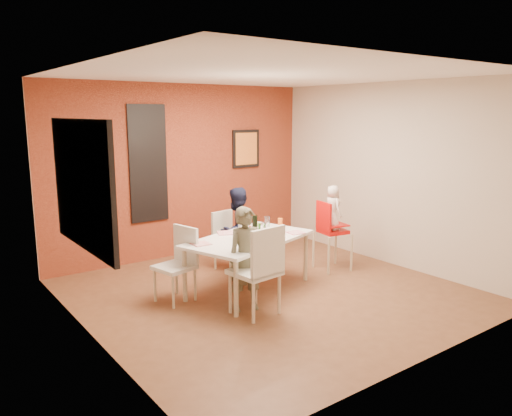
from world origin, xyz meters
TOP-DOWN VIEW (x-y plane):
  - ground at (0.00, 0.00)m, footprint 4.50×4.50m
  - ceiling at (0.00, 0.00)m, footprint 4.50×4.50m
  - wall_back at (0.00, 2.25)m, footprint 4.50×0.02m
  - wall_front at (0.00, -2.25)m, footprint 4.50×0.02m
  - wall_left at (-2.25, 0.00)m, footprint 0.02×4.50m
  - wall_right at (2.25, 0.00)m, footprint 0.02×4.50m
  - brick_accent_wall at (0.00, 2.23)m, footprint 4.50×0.02m
  - picture_window_frame at (-2.22, 0.20)m, footprint 0.05×1.70m
  - picture_window_pane at (-2.21, 0.20)m, footprint 0.02×1.55m
  - glassblock_strip at (-0.60, 2.21)m, footprint 0.55×0.03m
  - glassblock_surround at (-0.60, 2.21)m, footprint 0.60×0.03m
  - art_print_frame at (1.20, 2.21)m, footprint 0.54×0.03m
  - art_print_canvas at (1.20, 2.19)m, footprint 0.44×0.01m
  - dining_table at (-0.17, 0.23)m, footprint 1.88×1.40m
  - chair_near at (-0.55, -0.52)m, footprint 0.53×0.53m
  - chair_far at (0.12, 1.18)m, footprint 0.45×0.45m
  - chair_left at (-1.03, 0.47)m, footprint 0.50×0.50m
  - high_chair at (1.28, 0.23)m, footprint 0.49×0.49m
  - child_near at (-0.56, -0.27)m, footprint 0.50×0.39m
  - child_far at (0.13, 0.94)m, footprint 0.70×0.60m
  - toddler at (1.30, 0.22)m, footprint 0.25×0.34m
  - plate_near_left at (-0.42, -0.26)m, footprint 0.28×0.28m
  - plate_far_mid at (-0.28, 0.58)m, footprint 0.30×0.30m
  - plate_near_right at (0.47, 0.05)m, footprint 0.22×0.22m
  - plate_far_left at (-0.82, 0.30)m, footprint 0.21×0.21m
  - salad_bowl_a at (-0.02, 0.17)m, footprint 0.25×0.25m
  - salad_bowl_b at (0.23, 0.56)m, footprint 0.23×0.23m
  - wine_bottle at (-0.01, 0.31)m, footprint 0.07×0.07m
  - wine_glass_a at (-0.05, 0.08)m, footprint 0.07×0.07m
  - wine_glass_b at (0.20, 0.33)m, footprint 0.07×0.07m
  - paper_towel_roll at (-0.29, 0.16)m, footprint 0.13×0.13m
  - condiment_red at (-0.12, 0.26)m, footprint 0.04×0.04m
  - condiment_green at (0.03, 0.25)m, footprint 0.04×0.04m
  - condiment_brown at (-0.14, 0.30)m, footprint 0.04×0.04m
  - sippy_cup at (0.56, 0.48)m, footprint 0.07×0.07m

SIDE VIEW (x-z plane):
  - ground at x=0.00m, z-range 0.00..0.00m
  - chair_far at x=0.12m, z-range 0.05..0.89m
  - chair_left at x=-1.03m, z-range 0.05..0.95m
  - chair_near at x=-0.55m, z-range 0.06..1.10m
  - child_near at x=-0.56m, z-range 0.00..1.21m
  - high_chair at x=1.28m, z-range 0.10..1.11m
  - child_far at x=0.13m, z-range 0.00..1.22m
  - dining_table at x=-0.17m, z-range 0.29..0.99m
  - plate_near_right at x=0.47m, z-range 0.70..0.71m
  - plate_far_left at x=-0.82m, z-range 0.70..0.71m
  - plate_near_left at x=-0.42m, z-range 0.70..0.71m
  - plate_far_mid at x=-0.28m, z-range 0.70..0.71m
  - salad_bowl_b at x=0.23m, z-range 0.70..0.75m
  - salad_bowl_a at x=-0.02m, z-range 0.70..0.75m
  - sippy_cup at x=0.56m, z-range 0.70..0.81m
  - condiment_red at x=-0.12m, z-range 0.70..0.84m
  - condiment_brown at x=-0.14m, z-range 0.70..0.85m
  - condiment_green at x=0.03m, z-range 0.70..0.85m
  - wine_glass_a at x=-0.05m, z-range 0.70..0.90m
  - wine_glass_b at x=0.20m, z-range 0.70..0.91m
  - wine_bottle at x=-0.01m, z-range 0.70..0.95m
  - paper_towel_roll at x=-0.29m, z-range 0.70..1.00m
  - toddler at x=1.30m, z-range 0.60..1.24m
  - wall_back at x=0.00m, z-range 0.00..2.70m
  - wall_front at x=0.00m, z-range 0.00..2.70m
  - wall_left at x=-2.25m, z-range 0.00..2.70m
  - wall_right at x=2.25m, z-range 0.00..2.70m
  - brick_accent_wall at x=0.00m, z-range 0.00..2.70m
  - glassblock_strip at x=-0.60m, z-range 0.65..2.35m
  - glassblock_surround at x=-0.60m, z-range 0.62..2.38m
  - picture_window_frame at x=-2.22m, z-range 0.90..2.20m
  - picture_window_pane at x=-2.21m, z-range 0.98..2.12m
  - art_print_frame at x=1.20m, z-range 1.33..1.97m
  - art_print_canvas at x=1.20m, z-range 1.38..1.92m
  - ceiling at x=0.00m, z-range 2.69..2.71m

